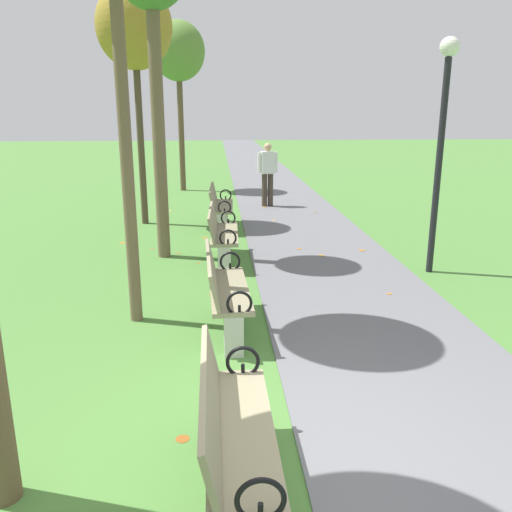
{
  "coord_description": "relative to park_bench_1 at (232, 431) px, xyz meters",
  "views": [
    {
      "loc": [
        -0.58,
        -3.13,
        2.5
      ],
      "look_at": [
        -0.05,
        3.82,
        0.55
      ],
      "focal_mm": 37.18,
      "sensor_mm": 36.0,
      "label": 1
    }
  ],
  "objects": [
    {
      "name": "tree_5",
      "position": [
        -1.1,
        13.77,
        3.58
      ],
      "size": [
        1.57,
        1.57,
        4.98
      ],
      "color": "brown",
      "rests_on": "ground"
    },
    {
      "name": "park_bench_1",
      "position": [
        0.0,
        0.0,
        0.0
      ],
      "size": [
        0.48,
        1.6,
        0.9
      ],
      "color": "gray",
      "rests_on": "ground"
    },
    {
      "name": "park_bench_3",
      "position": [
        0.0,
        5.62,
        0.0
      ],
      "size": [
        0.52,
        1.61,
        0.9
      ],
      "color": "gray",
      "rests_on": "ground"
    },
    {
      "name": "tree_4",
      "position": [
        -1.68,
        8.83,
        3.58
      ],
      "size": [
        1.56,
        1.56,
        4.97
      ],
      "color": "#4C3D2D",
      "rests_on": "ground"
    },
    {
      "name": "park_bench_4",
      "position": [
        0.0,
        8.21,
        0.0
      ],
      "size": [
        0.53,
        1.62,
        0.9
      ],
      "color": "gray",
      "rests_on": "ground"
    },
    {
      "name": "ground_plane",
      "position": [
        0.5,
        0.14,
        -0.49
      ],
      "size": [
        80.0,
        80.0,
        0.0
      ],
      "primitive_type": "plane",
      "color": "#4C7F38"
    },
    {
      "name": "pedestrian_walking",
      "position": [
        1.26,
        10.67,
        0.44
      ],
      "size": [
        0.53,
        0.27,
        1.62
      ],
      "color": "#3D3328",
      "rests_on": "paved_walkway"
    },
    {
      "name": "scattered_leaves",
      "position": [
        0.32,
        5.78,
        -0.47
      ],
      "size": [
        4.59,
        12.14,
        0.02
      ],
      "color": "gold",
      "rests_on": "ground"
    },
    {
      "name": "park_bench_2",
      "position": [
        0.0,
        2.8,
        0.0
      ],
      "size": [
        0.53,
        1.62,
        0.9
      ],
      "color": "gray",
      "rests_on": "ground"
    },
    {
      "name": "lamp_post",
      "position": [
        3.27,
        4.79,
        1.82
      ],
      "size": [
        0.28,
        0.28,
        3.48
      ],
      "color": "black",
      "rests_on": "ground"
    },
    {
      "name": "paved_walkway",
      "position": [
        1.74,
        18.14,
        -0.48
      ],
      "size": [
        2.47,
        44.0,
        0.02
      ],
      "primitive_type": "cube",
      "color": "slate",
      "rests_on": "ground"
    }
  ]
}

